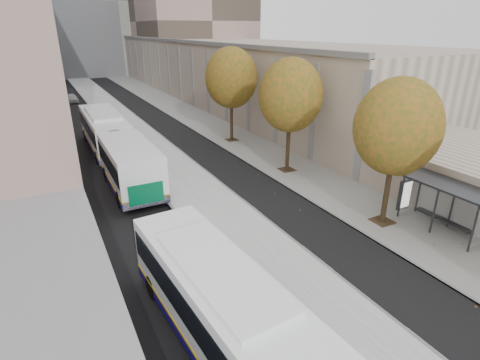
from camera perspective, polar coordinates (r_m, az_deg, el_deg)
bus_platform at (r=36.31m, az=-14.84°, el=5.95°), size 4.25×150.00×0.15m
sidewalk at (r=38.80m, az=-3.26°, el=7.62°), size 4.75×150.00×0.08m
building_tan at (r=68.94m, az=-4.99°, el=17.26°), size 18.00×92.00×8.00m
building_far_block at (r=96.91m, az=-19.22°, el=24.12°), size 30.00×18.00×30.00m
bus_shelter at (r=21.34m, az=29.37°, el=-1.54°), size 1.90×4.40×2.53m
tree_c at (r=19.92m, az=22.83°, el=7.43°), size 4.20×4.20×7.28m
tree_d at (r=26.36m, az=7.70°, el=12.63°), size 4.40×4.40×7.60m
tree_e at (r=33.98m, az=-1.35°, el=15.28°), size 4.60×4.60×7.92m
bus_far at (r=29.95m, az=-18.68°, el=5.39°), size 2.84×18.61×3.10m
distant_car at (r=59.03m, az=-24.27°, el=11.31°), size 1.67×3.60×1.19m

